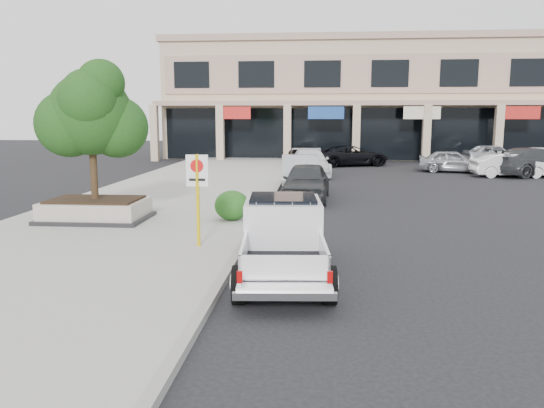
{
  "coord_description": "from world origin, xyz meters",
  "views": [
    {
      "loc": [
        0.39,
        -12.09,
        3.38
      ],
      "look_at": [
        -0.83,
        1.5,
        1.1
      ],
      "focal_mm": 35.0,
      "sensor_mm": 36.0,
      "label": 1
    }
  ],
  "objects_px": {
    "pickup_truck": "(283,240)",
    "planter_tree": "(97,115)",
    "curb_car_d": "(305,157)",
    "lot_car_b": "(510,165)",
    "lot_car_e": "(493,154)",
    "lot_car_c": "(535,162)",
    "planter": "(96,210)",
    "curb_car_c": "(310,163)",
    "curb_car_b": "(300,173)",
    "lot_car_d": "(352,156)",
    "curb_car_a": "(306,182)",
    "lot_car_a": "(453,161)",
    "no_parking_sign": "(198,188)"
  },
  "relations": [
    {
      "from": "no_parking_sign",
      "to": "pickup_truck",
      "type": "bearing_deg",
      "value": -39.48
    },
    {
      "from": "pickup_truck",
      "to": "curb_car_a",
      "type": "distance_m",
      "value": 10.4
    },
    {
      "from": "curb_car_b",
      "to": "curb_car_c",
      "type": "xyz_separation_m",
      "value": [
        0.29,
        6.17,
        -0.06
      ]
    },
    {
      "from": "lot_car_c",
      "to": "lot_car_d",
      "type": "xyz_separation_m",
      "value": [
        -9.94,
        5.43,
        -0.12
      ]
    },
    {
      "from": "lot_car_c",
      "to": "lot_car_e",
      "type": "distance_m",
      "value": 7.52
    },
    {
      "from": "lot_car_d",
      "to": "curb_car_b",
      "type": "bearing_deg",
      "value": 146.55
    },
    {
      "from": "curb_car_c",
      "to": "lot_car_e",
      "type": "distance_m",
      "value": 15.3
    },
    {
      "from": "curb_car_b",
      "to": "curb_car_d",
      "type": "height_order",
      "value": "curb_car_b"
    },
    {
      "from": "planter_tree",
      "to": "lot_car_c",
      "type": "bearing_deg",
      "value": 38.7
    },
    {
      "from": "curb_car_c",
      "to": "lot_car_a",
      "type": "bearing_deg",
      "value": 11.25
    },
    {
      "from": "curb_car_a",
      "to": "pickup_truck",
      "type": "bearing_deg",
      "value": -88.29
    },
    {
      "from": "curb_car_a",
      "to": "planter",
      "type": "bearing_deg",
      "value": -136.65
    },
    {
      "from": "curb_car_d",
      "to": "lot_car_b",
      "type": "distance_m",
      "value": 12.73
    },
    {
      "from": "planter",
      "to": "lot_car_b",
      "type": "xyz_separation_m",
      "value": [
        17.51,
        14.67,
        0.2
      ]
    },
    {
      "from": "no_parking_sign",
      "to": "curb_car_b",
      "type": "bearing_deg",
      "value": 79.32
    },
    {
      "from": "curb_car_b",
      "to": "lot_car_e",
      "type": "height_order",
      "value": "curb_car_b"
    },
    {
      "from": "no_parking_sign",
      "to": "curb_car_b",
      "type": "distance_m",
      "value": 11.51
    },
    {
      "from": "lot_car_e",
      "to": "lot_car_d",
      "type": "bearing_deg",
      "value": 92.28
    },
    {
      "from": "pickup_truck",
      "to": "curb_car_c",
      "type": "xyz_separation_m",
      "value": [
        0.17,
        19.31,
        -0.05
      ]
    },
    {
      "from": "lot_car_e",
      "to": "curb_car_d",
      "type": "bearing_deg",
      "value": 92.63
    },
    {
      "from": "no_parking_sign",
      "to": "curb_car_c",
      "type": "distance_m",
      "value": 17.64
    },
    {
      "from": "planter_tree",
      "to": "lot_car_c",
      "type": "xyz_separation_m",
      "value": [
        18.95,
        15.18,
        -2.61
      ]
    },
    {
      "from": "curb_car_c",
      "to": "lot_car_e",
      "type": "relative_size",
      "value": 1.22
    },
    {
      "from": "lot_car_a",
      "to": "no_parking_sign",
      "type": "bearing_deg",
      "value": 163.46
    },
    {
      "from": "planter_tree",
      "to": "lot_car_e",
      "type": "relative_size",
      "value": 0.95
    },
    {
      "from": "curb_car_d",
      "to": "lot_car_b",
      "type": "relative_size",
      "value": 1.16
    },
    {
      "from": "lot_car_b",
      "to": "lot_car_d",
      "type": "relative_size",
      "value": 0.83
    },
    {
      "from": "lot_car_a",
      "to": "lot_car_b",
      "type": "height_order",
      "value": "lot_car_a"
    },
    {
      "from": "pickup_truck",
      "to": "planter_tree",
      "type": "bearing_deg",
      "value": 135.77
    },
    {
      "from": "pickup_truck",
      "to": "curb_car_b",
      "type": "relative_size",
      "value": 1.04
    },
    {
      "from": "planter",
      "to": "curb_car_c",
      "type": "xyz_separation_m",
      "value": [
        6.4,
        14.4,
        0.27
      ]
    },
    {
      "from": "curb_car_a",
      "to": "curb_car_b",
      "type": "xyz_separation_m",
      "value": [
        -0.33,
        2.74,
        0.05
      ]
    },
    {
      "from": "lot_car_d",
      "to": "lot_car_e",
      "type": "height_order",
      "value": "lot_car_e"
    },
    {
      "from": "curb_car_b",
      "to": "lot_car_d",
      "type": "relative_size",
      "value": 0.98
    },
    {
      "from": "no_parking_sign",
      "to": "curb_car_c",
      "type": "bearing_deg",
      "value": 82.11
    },
    {
      "from": "curb_car_c",
      "to": "lot_car_d",
      "type": "height_order",
      "value": "curb_car_c"
    },
    {
      "from": "curb_car_d",
      "to": "lot_car_e",
      "type": "xyz_separation_m",
      "value": [
        13.19,
        2.85,
        0.05
      ]
    },
    {
      "from": "lot_car_e",
      "to": "lot_car_c",
      "type": "bearing_deg",
      "value": 169.96
    },
    {
      "from": "planter",
      "to": "lot_car_a",
      "type": "distance_m",
      "value": 22.7
    },
    {
      "from": "planter",
      "to": "curb_car_b",
      "type": "height_order",
      "value": "curb_car_b"
    },
    {
      "from": "planter_tree",
      "to": "curb_car_b",
      "type": "height_order",
      "value": "planter_tree"
    },
    {
      "from": "curb_car_b",
      "to": "lot_car_a",
      "type": "bearing_deg",
      "value": 40.57
    },
    {
      "from": "lot_car_d",
      "to": "lot_car_e",
      "type": "bearing_deg",
      "value": -97.97
    },
    {
      "from": "lot_car_b",
      "to": "lot_car_d",
      "type": "height_order",
      "value": "lot_car_d"
    },
    {
      "from": "no_parking_sign",
      "to": "curb_car_b",
      "type": "relative_size",
      "value": 0.47
    },
    {
      "from": "planter_tree",
      "to": "lot_car_d",
      "type": "distance_m",
      "value": 22.66
    },
    {
      "from": "planter",
      "to": "curb_car_c",
      "type": "height_order",
      "value": "curb_car_c"
    },
    {
      "from": "curb_car_c",
      "to": "curb_car_a",
      "type": "bearing_deg",
      "value": -95.68
    },
    {
      "from": "no_parking_sign",
      "to": "curb_car_a",
      "type": "relative_size",
      "value": 0.52
    },
    {
      "from": "planter",
      "to": "lot_car_e",
      "type": "bearing_deg",
      "value": 50.04
    }
  ]
}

